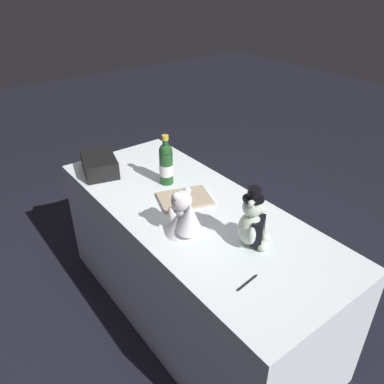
# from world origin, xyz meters

# --- Properties ---
(ground_plane) EXTENTS (12.00, 12.00, 0.00)m
(ground_plane) POSITION_xyz_m (0.00, 0.00, 0.00)
(ground_plane) COLOR black
(reception_table) EXTENTS (1.81, 0.74, 0.77)m
(reception_table) POSITION_xyz_m (0.00, 0.00, 0.38)
(reception_table) COLOR white
(reception_table) RESTS_ON ground_plane
(teddy_bear_groom) EXTENTS (0.16, 0.16, 0.30)m
(teddy_bear_groom) POSITION_xyz_m (-0.41, -0.04, 0.88)
(teddy_bear_groom) COLOR silver
(teddy_bear_groom) RESTS_ON reception_table
(teddy_bear_bride) EXTENTS (0.22, 0.17, 0.24)m
(teddy_bear_bride) POSITION_xyz_m (-0.16, 0.17, 0.87)
(teddy_bear_bride) COLOR white
(teddy_bear_bride) RESTS_ON reception_table
(champagne_bottle) EXTENTS (0.08, 0.08, 0.30)m
(champagne_bottle) POSITION_xyz_m (0.31, -0.05, 0.90)
(champagne_bottle) COLOR #1F4E22
(champagne_bottle) RESTS_ON reception_table
(signing_pen) EXTENTS (0.02, 0.13, 0.01)m
(signing_pen) POSITION_xyz_m (-0.59, 0.17, 0.77)
(signing_pen) COLOR black
(signing_pen) RESTS_ON reception_table
(gift_case_black) EXTENTS (0.32, 0.26, 0.11)m
(gift_case_black) POSITION_xyz_m (0.67, 0.21, 0.82)
(gift_case_black) COLOR black
(gift_case_black) RESTS_ON reception_table
(guestbook) EXTENTS (0.29, 0.33, 0.02)m
(guestbook) POSITION_xyz_m (0.09, -0.02, 0.78)
(guestbook) COLOR tan
(guestbook) RESTS_ON reception_table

